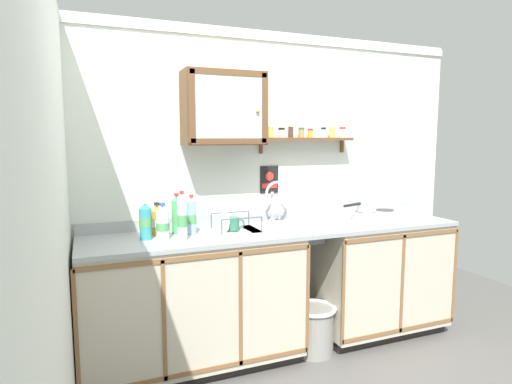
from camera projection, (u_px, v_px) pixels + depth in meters
name	position (u px, v px, depth m)	size (l,w,h in m)	color
floor	(302.00, 373.00, 2.96)	(5.87, 5.87, 0.00)	#565451
back_wall	(264.00, 187.00, 3.44)	(3.47, 0.07, 2.42)	silver
side_wall_left	(57.00, 223.00, 2.02)	(0.05, 3.46, 2.42)	silver
lower_cabinet_run	(193.00, 304.00, 2.99)	(1.51, 0.60, 0.92)	black
lower_cabinet_run_right	(377.00, 277.00, 3.56)	(1.08, 0.60, 0.92)	black
countertop	(281.00, 230.00, 3.18)	(2.83, 0.62, 0.03)	#9EA3A8
backsplash	(266.00, 216.00, 3.43)	(2.83, 0.02, 0.08)	#9EA3A8
sink	(282.00, 228.00, 3.22)	(0.59, 0.47, 0.44)	silver
hot_plate_stove	(377.00, 215.00, 3.49)	(0.39, 0.29, 0.08)	silver
saucepan	(365.00, 205.00, 3.46)	(0.35, 0.18, 0.09)	silver
bottle_detergent_teal_0	(145.00, 221.00, 2.81)	(0.08, 0.08, 0.26)	teal
bottle_opaque_white_1	(163.00, 223.00, 2.81)	(0.09, 0.09, 0.24)	white
bottle_soda_green_2	(177.00, 215.00, 2.98)	(0.07, 0.07, 0.28)	#4CB266
bottle_juice_amber_3	(157.00, 221.00, 2.94)	(0.08, 0.08, 0.23)	gold
bottle_water_blue_4	(192.00, 216.00, 2.96)	(0.06, 0.06, 0.28)	#8CB7E0
bottle_water_clear_5	(182.00, 218.00, 2.77)	(0.06, 0.06, 0.33)	silver
dish_rack	(234.00, 229.00, 3.04)	(0.32, 0.28, 0.17)	#B2B2B7
mug	(233.00, 225.00, 3.02)	(0.14, 0.09, 0.11)	#337259
wall_cabinet	(224.00, 108.00, 3.08)	(0.59, 0.29, 0.52)	brown
spice_shelf	(306.00, 137.00, 3.42)	(0.80, 0.14, 0.22)	brown
warning_sign	(269.00, 180.00, 3.41)	(0.15, 0.01, 0.22)	black
trash_bin	(314.00, 328.00, 3.22)	(0.33, 0.33, 0.36)	gray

